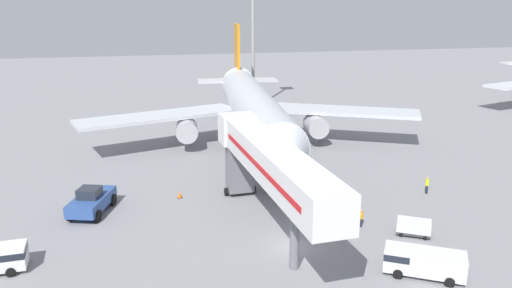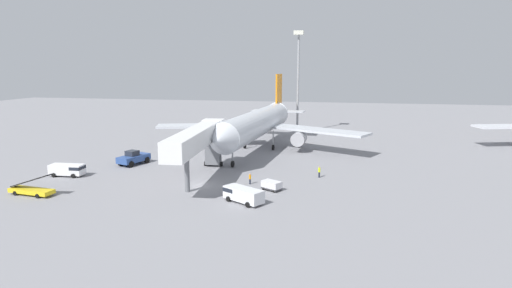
% 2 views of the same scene
% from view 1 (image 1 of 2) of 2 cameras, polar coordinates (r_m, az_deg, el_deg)
% --- Properties ---
extents(ground_plane, '(300.00, 300.00, 0.00)m').
position_cam_1_polar(ground_plane, '(41.30, 3.82, -11.42)').
color(ground_plane, gray).
extents(airplane_at_gate, '(45.47, 48.16, 15.25)m').
position_cam_1_polar(airplane_at_gate, '(65.79, -0.38, 4.13)').
color(airplane_at_gate, silver).
rests_on(airplane_at_gate, ground).
extents(jet_bridge, '(4.89, 24.12, 8.09)m').
position_cam_1_polar(jet_bridge, '(41.87, 1.13, -1.75)').
color(jet_bridge, silver).
rests_on(jet_bridge, ground).
extents(pushback_tug, '(4.28, 6.35, 2.52)m').
position_cam_1_polar(pushback_tug, '(49.23, -17.94, -6.07)').
color(pushback_tug, '#2D4C8E').
rests_on(pushback_tug, ground).
extents(service_van_mid_right, '(5.80, 4.60, 1.88)m').
position_cam_1_polar(service_van_mid_right, '(38.77, 18.08, -12.35)').
color(service_van_mid_right, silver).
rests_on(service_van_mid_right, ground).
extents(baggage_cart_far_left, '(3.09, 2.67, 1.32)m').
position_cam_1_polar(baggage_cart_far_left, '(44.78, 17.25, -8.83)').
color(baggage_cart_far_left, '#38383D').
rests_on(baggage_cart_far_left, ground).
extents(ground_crew_worker_foreground, '(0.40, 0.40, 1.80)m').
position_cam_1_polar(ground_crew_worker_foreground, '(54.28, 18.60, -4.33)').
color(ground_crew_worker_foreground, '#1E2333').
rests_on(ground_crew_worker_foreground, ground).
extents(ground_crew_worker_midground, '(0.39, 0.39, 1.64)m').
position_cam_1_polar(ground_crew_worker_midground, '(45.12, 11.68, -8.06)').
color(ground_crew_worker_midground, '#1E2333').
rests_on(ground_crew_worker_midground, ground).
extents(safety_cone_alpha, '(0.46, 0.46, 0.70)m').
position_cam_1_polar(safety_cone_alpha, '(51.14, -8.52, -5.61)').
color(safety_cone_alpha, black).
rests_on(safety_cone_alpha, ground).
extents(apron_light_mast, '(2.40, 2.40, 25.84)m').
position_cam_1_polar(apron_light_mast, '(89.76, -0.34, 15.21)').
color(apron_light_mast, '#93969B').
rests_on(apron_light_mast, ground).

